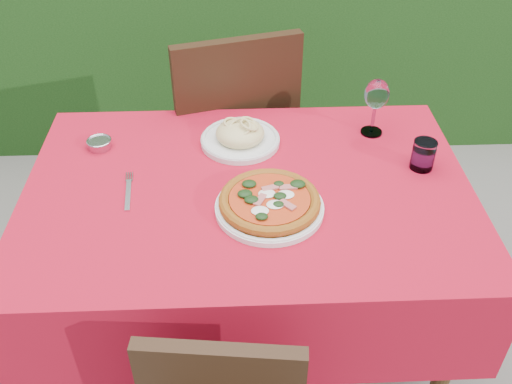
{
  "coord_description": "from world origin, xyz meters",
  "views": [
    {
      "loc": [
        -0.03,
        -1.26,
        1.73
      ],
      "look_at": [
        0.02,
        -0.05,
        0.77
      ],
      "focal_mm": 40.0,
      "sensor_mm": 36.0,
      "label": 1
    }
  ],
  "objects_px": {
    "pasta_plate": "(240,136)",
    "water_glass": "(423,156)",
    "chair_far": "(231,132)",
    "pizza_plate": "(270,203)",
    "wine_glass": "(377,96)",
    "steel_ramekin": "(100,144)",
    "fork": "(128,195)"
  },
  "relations": [
    {
      "from": "chair_far",
      "to": "water_glass",
      "type": "distance_m",
      "value": 0.78
    },
    {
      "from": "pasta_plate",
      "to": "water_glass",
      "type": "bearing_deg",
      "value": -16.1
    },
    {
      "from": "pasta_plate",
      "to": "fork",
      "type": "relative_size",
      "value": 1.32
    },
    {
      "from": "pizza_plate",
      "to": "pasta_plate",
      "type": "height_order",
      "value": "pasta_plate"
    },
    {
      "from": "pasta_plate",
      "to": "steel_ramekin",
      "type": "bearing_deg",
      "value": -178.71
    },
    {
      "from": "pizza_plate",
      "to": "fork",
      "type": "bearing_deg",
      "value": 168.53
    },
    {
      "from": "wine_glass",
      "to": "water_glass",
      "type": "bearing_deg",
      "value": -60.73
    },
    {
      "from": "chair_far",
      "to": "water_glass",
      "type": "height_order",
      "value": "chair_far"
    },
    {
      "from": "chair_far",
      "to": "wine_glass",
      "type": "bearing_deg",
      "value": 129.86
    },
    {
      "from": "pizza_plate",
      "to": "steel_ramekin",
      "type": "distance_m",
      "value": 0.6
    },
    {
      "from": "pasta_plate",
      "to": "water_glass",
      "type": "xyz_separation_m",
      "value": [
        0.53,
        -0.15,
        0.02
      ]
    },
    {
      "from": "pizza_plate",
      "to": "water_glass",
      "type": "distance_m",
      "value": 0.49
    },
    {
      "from": "chair_far",
      "to": "wine_glass",
      "type": "xyz_separation_m",
      "value": [
        0.45,
        -0.31,
        0.32
      ]
    },
    {
      "from": "water_glass",
      "to": "steel_ramekin",
      "type": "bearing_deg",
      "value": 171.55
    },
    {
      "from": "water_glass",
      "to": "fork",
      "type": "xyz_separation_m",
      "value": [
        -0.84,
        -0.1,
        -0.04
      ]
    },
    {
      "from": "pizza_plate",
      "to": "water_glass",
      "type": "height_order",
      "value": "water_glass"
    },
    {
      "from": "pizza_plate",
      "to": "wine_glass",
      "type": "relative_size",
      "value": 1.58
    },
    {
      "from": "pizza_plate",
      "to": "steel_ramekin",
      "type": "xyz_separation_m",
      "value": [
        -0.5,
        0.32,
        -0.01
      ]
    },
    {
      "from": "wine_glass",
      "to": "fork",
      "type": "relative_size",
      "value": 1.01
    },
    {
      "from": "pasta_plate",
      "to": "steel_ramekin",
      "type": "xyz_separation_m",
      "value": [
        -0.43,
        -0.01,
        -0.01
      ]
    },
    {
      "from": "water_glass",
      "to": "fork",
      "type": "height_order",
      "value": "water_glass"
    },
    {
      "from": "water_glass",
      "to": "chair_far",
      "type": "bearing_deg",
      "value": 137.78
    },
    {
      "from": "water_glass",
      "to": "wine_glass",
      "type": "height_order",
      "value": "wine_glass"
    },
    {
      "from": "wine_glass",
      "to": "steel_ramekin",
      "type": "relative_size",
      "value": 2.68
    },
    {
      "from": "pizza_plate",
      "to": "pasta_plate",
      "type": "bearing_deg",
      "value": 102.23
    },
    {
      "from": "water_glass",
      "to": "fork",
      "type": "distance_m",
      "value": 0.85
    },
    {
      "from": "pasta_plate",
      "to": "wine_glass",
      "type": "height_order",
      "value": "wine_glass"
    },
    {
      "from": "water_glass",
      "to": "steel_ramekin",
      "type": "height_order",
      "value": "water_glass"
    },
    {
      "from": "chair_far",
      "to": "pasta_plate",
      "type": "relative_size",
      "value": 4.0
    },
    {
      "from": "chair_far",
      "to": "wine_glass",
      "type": "height_order",
      "value": "chair_far"
    },
    {
      "from": "wine_glass",
      "to": "steel_ramekin",
      "type": "xyz_separation_m",
      "value": [
        -0.85,
        -0.05,
        -0.12
      ]
    },
    {
      "from": "pasta_plate",
      "to": "chair_far",
      "type": "bearing_deg",
      "value": 94.8
    }
  ]
}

